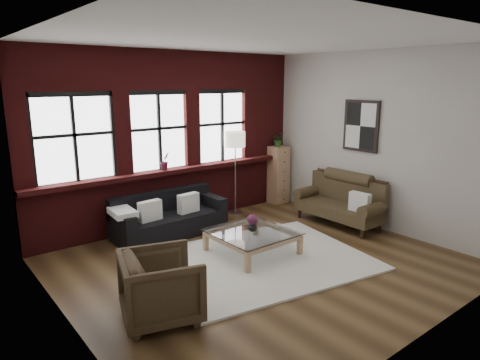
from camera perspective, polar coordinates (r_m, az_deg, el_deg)
floor at (r=6.53m, az=2.65°, el=-10.94°), size 5.50×5.50×0.00m
ceiling at (r=5.99m, az=2.98°, el=18.25°), size 5.50×5.50×0.00m
wall_back at (r=8.09m, az=-9.03°, el=5.39°), size 5.50×0.00×5.50m
wall_front at (r=4.54m, az=24.13°, el=-1.55°), size 5.50×0.00×5.50m
wall_left at (r=4.75m, az=-22.95°, el=-0.84°), size 0.00×5.00×5.00m
wall_right at (r=8.13m, az=17.58°, el=4.98°), size 0.00×5.00×5.00m
brick_backwall at (r=8.03m, az=-8.82°, el=5.35°), size 5.50×0.12×3.20m
sill_ledge at (r=8.05m, az=-8.36°, el=1.34°), size 5.50×0.30×0.08m
window_left at (r=7.31m, az=-21.26°, el=5.05°), size 1.38×0.10×1.50m
window_mid at (r=7.88m, az=-10.79°, el=6.23°), size 1.38×0.10×1.50m
window_right at (r=8.62m, az=-2.50°, el=7.01°), size 1.38×0.10×1.50m
wall_poster at (r=8.24m, az=15.85°, el=6.96°), size 0.05×0.74×0.94m
shag_rug at (r=6.58m, az=2.94°, el=-10.59°), size 3.42×2.89×0.03m
dark_sofa at (r=7.63m, az=-9.36°, el=-4.67°), size 1.96×0.80×0.71m
pillow_a at (r=7.30m, az=-11.91°, el=-4.04°), size 0.41×0.18×0.34m
pillow_b at (r=7.65m, az=-6.90°, el=-3.06°), size 0.41×0.19×0.34m
vintage_settee at (r=8.22m, az=12.99°, el=-2.76°), size 0.77×1.73×0.92m
pillow_settee at (r=7.83m, az=15.68°, el=-2.87°), size 0.16×0.39×0.34m
armchair at (r=5.05m, az=-10.48°, el=-13.79°), size 1.08×1.06×0.79m
coffee_table at (r=6.77m, az=1.64°, el=-8.37°), size 1.17×1.17×0.39m
vase at (r=6.67m, az=1.66°, el=-6.20°), size 0.15×0.15×0.16m
flowers at (r=6.64m, az=1.66°, el=-5.29°), size 0.17×0.17×0.17m
drawer_chest at (r=9.51m, az=5.03°, el=0.73°), size 0.39×0.39×1.27m
potted_plant_top at (r=9.38m, az=5.12°, el=5.45°), size 0.34×0.31×0.32m
floor_lamp at (r=8.57m, az=-0.64°, el=1.36°), size 0.40×0.40×1.84m
sill_plant at (r=7.86m, az=-9.98°, el=2.50°), size 0.21×0.19×0.33m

